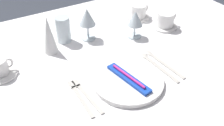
{
  "coord_description": "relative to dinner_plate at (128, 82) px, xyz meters",
  "views": [
    {
      "loc": [
        -0.43,
        -0.83,
        1.4
      ],
      "look_at": [
        0.02,
        -0.09,
        0.76
      ],
      "focal_mm": 42.37,
      "sensor_mm": 36.0,
      "label": 1
    }
  ],
  "objects": [
    {
      "name": "spoon_soup",
      "position": [
        0.16,
        0.05,
        -0.01
      ],
      "size": [
        0.03,
        0.23,
        0.01
      ],
      "color": "beige",
      "rests_on": "dining_table"
    },
    {
      "name": "coffee_cup_far",
      "position": [
        0.35,
        0.43,
        0.03
      ],
      "size": [
        0.1,
        0.08,
        0.06
      ],
      "color": "white",
      "rests_on": "saucer_far"
    },
    {
      "name": "wine_glass_centre",
      "position": [
        0.22,
        0.27,
        0.08
      ],
      "size": [
        0.07,
        0.07,
        0.13
      ],
      "color": "silver",
      "rests_on": "dining_table"
    },
    {
      "name": "toothbrush_package",
      "position": [
        -0.0,
        0.0,
        0.02
      ],
      "size": [
        0.07,
        0.21,
        0.02
      ],
      "color": "blue",
      "rests_on": "dinner_plate"
    },
    {
      "name": "fork_inner",
      "position": [
        -0.19,
        0.03,
        -0.01
      ],
      "size": [
        0.03,
        0.21,
        0.0
      ],
      "color": "beige",
      "rests_on": "dining_table"
    },
    {
      "name": "spoon_dessert",
      "position": [
        0.19,
        0.05,
        -0.01
      ],
      "size": [
        0.03,
        0.23,
        0.01
      ],
      "color": "beige",
      "rests_on": "dining_table"
    },
    {
      "name": "saucer_far",
      "position": [
        0.35,
        0.43,
        -0.0
      ],
      "size": [
        0.12,
        0.12,
        0.01
      ],
      "primitive_type": "cylinder",
      "color": "white",
      "rests_on": "dining_table"
    },
    {
      "name": "fork_outer",
      "position": [
        -0.17,
        0.03,
        -0.01
      ],
      "size": [
        0.03,
        0.21,
        0.0
      ],
      "color": "beige",
      "rests_on": "dining_table"
    },
    {
      "name": "saucer_left",
      "position": [
        -0.4,
        0.3,
        -0.0
      ],
      "size": [
        0.13,
        0.13,
        0.01
      ],
      "primitive_type": "cylinder",
      "color": "white",
      "rests_on": "dining_table"
    },
    {
      "name": "dining_table",
      "position": [
        -0.02,
        0.21,
        -0.09
      ],
      "size": [
        1.8,
        1.11,
        0.74
      ],
      "color": "white",
      "rests_on": "ground"
    },
    {
      "name": "coffee_cup_right",
      "position": [
        0.4,
        0.27,
        0.04
      ],
      "size": [
        0.11,
        0.08,
        0.07
      ],
      "color": "white",
      "rests_on": "saucer_right"
    },
    {
      "name": "wine_glass_right",
      "position": [
        0.02,
        0.37,
        0.1
      ],
      "size": [
        0.08,
        0.08,
        0.15
      ],
      "color": "silver",
      "rests_on": "dining_table"
    },
    {
      "name": "napkin_folded",
      "position": [
        -0.17,
        0.35,
        0.08
      ],
      "size": [
        0.06,
        0.06,
        0.17
      ],
      "primitive_type": "cone",
      "color": "white",
      "rests_on": "dining_table"
    },
    {
      "name": "dinner_plate",
      "position": [
        0.0,
        0.0,
        0.0
      ],
      "size": [
        0.27,
        0.27,
        0.02
      ],
      "primitive_type": "cylinder",
      "color": "white",
      "rests_on": "dining_table"
    },
    {
      "name": "saucer_right",
      "position": [
        0.4,
        0.27,
        -0.0
      ],
      "size": [
        0.13,
        0.13,
        0.01
      ],
      "primitive_type": "cylinder",
      "color": "white",
      "rests_on": "dining_table"
    },
    {
      "name": "drink_tumbler",
      "position": [
        -0.09,
        0.41,
        0.04
      ],
      "size": [
        0.07,
        0.07,
        0.12
      ],
      "color": "silver",
      "rests_on": "dining_table"
    }
  ]
}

